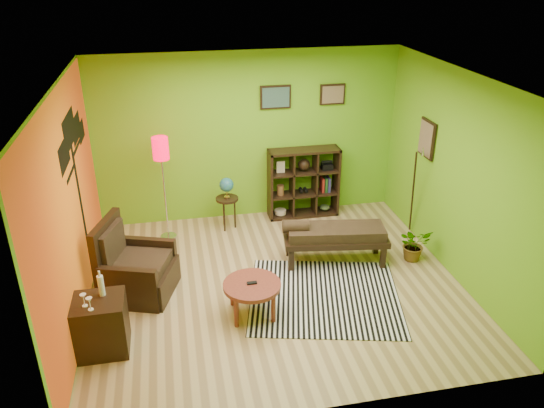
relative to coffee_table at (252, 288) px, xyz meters
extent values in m
plane|color=tan|center=(0.42, 0.57, -0.38)|extent=(5.00, 5.00, 0.00)
cube|color=#69B01B|center=(0.42, 2.82, 1.02)|extent=(5.00, 0.04, 2.80)
cube|color=#69B01B|center=(0.42, -1.68, 1.02)|extent=(5.00, 0.04, 2.80)
cube|color=#69B01B|center=(-2.08, 0.57, 1.02)|extent=(0.04, 4.50, 2.80)
cube|color=#69B01B|center=(2.92, 0.57, 1.02)|extent=(0.04, 4.50, 2.80)
cube|color=white|center=(0.42, 0.57, 2.42)|extent=(5.00, 4.50, 0.04)
cube|color=orange|center=(-2.06, 0.57, 1.02)|extent=(0.01, 4.45, 2.75)
cube|color=black|center=(-2.04, 1.12, 0.67)|extent=(0.01, 0.14, 2.10)
cube|color=black|center=(-2.04, 0.62, 1.67)|extent=(0.01, 0.65, 0.32)
cube|color=black|center=(-2.04, 1.17, 1.80)|extent=(0.01, 0.85, 0.40)
cube|color=black|center=(-2.04, 1.67, 1.67)|extent=(0.01, 0.70, 0.32)
cube|color=black|center=(-2.04, 2.02, 1.52)|extent=(0.01, 0.50, 0.26)
cube|color=black|center=(0.87, 2.79, 1.67)|extent=(0.50, 0.03, 0.38)
cube|color=#42685E|center=(0.87, 2.76, 1.67)|extent=(0.44, 0.01, 0.32)
cube|color=black|center=(1.82, 2.79, 1.67)|extent=(0.42, 0.03, 0.34)
cube|color=#8E7356|center=(1.82, 2.76, 1.67)|extent=(0.36, 0.01, 0.28)
cube|color=black|center=(2.89, 1.47, 1.27)|extent=(0.03, 0.44, 0.56)
cube|color=#8E7356|center=(2.87, 1.47, 1.27)|extent=(0.01, 0.38, 0.50)
cylinder|color=black|center=(2.77, 1.47, 0.40)|extent=(0.23, 0.34, 1.46)
cone|color=silver|center=(2.77, 1.32, 1.14)|extent=(0.08, 0.09, 0.16)
cube|color=silver|center=(1.00, 0.16, -0.38)|extent=(2.32, 2.15, 0.01)
cylinder|color=maroon|center=(0.00, 0.00, 0.04)|extent=(0.72, 0.72, 0.05)
cylinder|color=maroon|center=(0.23, 0.22, -0.19)|extent=(0.06, 0.06, 0.39)
cylinder|color=maroon|center=(-0.22, 0.23, -0.19)|extent=(0.06, 0.06, 0.39)
cylinder|color=maroon|center=(0.22, -0.23, -0.19)|extent=(0.06, 0.06, 0.39)
cylinder|color=maroon|center=(-0.23, -0.22, -0.19)|extent=(0.06, 0.06, 0.39)
cube|color=black|center=(0.00, 0.00, 0.07)|extent=(0.12, 0.05, 0.02)
cube|color=black|center=(-1.38, 0.74, -0.19)|extent=(1.06, 1.05, 0.38)
cube|color=black|center=(-1.76, 0.87, 0.14)|extent=(0.35, 0.81, 1.05)
cube|color=black|center=(-1.51, 0.37, -0.08)|extent=(0.75, 0.34, 0.61)
cube|color=black|center=(-1.26, 1.12, -0.08)|extent=(0.75, 0.34, 0.61)
cube|color=#F8BB76|center=(-1.35, 0.74, 0.07)|extent=(0.84, 0.83, 0.13)
cube|color=#F8BB76|center=(-1.69, 0.85, 0.33)|extent=(0.28, 0.61, 0.48)
cube|color=black|center=(-1.78, -0.33, -0.05)|extent=(0.57, 0.51, 0.67)
cylinder|color=white|center=(-1.73, -0.23, 0.41)|extent=(0.07, 0.07, 0.25)
cylinder|color=white|center=(-1.73, -0.23, 0.57)|extent=(0.02, 0.02, 0.07)
cylinder|color=white|center=(-1.90, -0.41, 0.29)|extent=(0.06, 0.06, 0.01)
cylinder|color=white|center=(-1.90, -0.41, 0.34)|extent=(0.01, 0.01, 0.09)
cone|color=white|center=(-1.90, -0.41, 0.41)|extent=(0.07, 0.07, 0.06)
cylinder|color=white|center=(-1.83, -0.49, 0.29)|extent=(0.06, 0.06, 0.01)
cylinder|color=white|center=(-1.83, -0.49, 0.34)|extent=(0.01, 0.01, 0.09)
cone|color=white|center=(-1.83, -0.49, 0.41)|extent=(0.07, 0.07, 0.06)
cylinder|color=silver|center=(-0.99, 2.23, -0.37)|extent=(0.25, 0.25, 0.03)
cylinder|color=silver|center=(-0.99, 2.23, 0.40)|extent=(0.02, 0.02, 1.56)
cylinder|color=red|center=(-0.99, 2.23, 1.12)|extent=(0.24, 0.24, 0.34)
cylinder|color=black|center=(-0.02, 2.36, 0.15)|extent=(0.37, 0.37, 0.04)
cylinder|color=black|center=(0.10, 2.35, -0.13)|extent=(0.03, 0.03, 0.51)
cylinder|color=black|center=(-0.07, 2.47, -0.13)|extent=(0.03, 0.03, 0.51)
cylinder|color=black|center=(-0.08, 2.26, -0.13)|extent=(0.03, 0.03, 0.51)
cylinder|color=gold|center=(-0.02, 2.36, 0.19)|extent=(0.09, 0.09, 0.02)
cylinder|color=gold|center=(-0.02, 2.36, 0.24)|extent=(0.01, 0.01, 0.09)
sphere|color=#1242A4|center=(-0.02, 2.36, 0.40)|extent=(0.23, 0.23, 0.23)
cube|color=black|center=(0.74, 2.60, 0.22)|extent=(0.04, 0.35, 1.20)
cube|color=black|center=(1.90, 2.60, 0.22)|extent=(0.04, 0.35, 1.20)
cube|color=black|center=(1.32, 2.60, -0.36)|extent=(1.20, 0.35, 0.04)
cube|color=black|center=(1.32, 2.60, 0.80)|extent=(1.20, 0.35, 0.04)
cube|color=black|center=(1.12, 2.60, 0.22)|extent=(0.03, 0.33, 1.12)
cube|color=black|center=(1.52, 2.60, 0.22)|extent=(0.03, 0.33, 1.12)
cube|color=black|center=(1.32, 2.60, 0.02)|extent=(1.12, 0.33, 0.03)
cube|color=black|center=(1.32, 2.60, 0.42)|extent=(1.12, 0.33, 0.03)
cylinder|color=#C8B495|center=(0.92, 2.60, -0.29)|extent=(0.20, 0.20, 0.07)
sphere|color=black|center=(1.32, 2.60, 0.55)|extent=(0.20, 0.20, 0.20)
cube|color=black|center=(1.72, 2.60, 0.49)|extent=(0.18, 0.15, 0.10)
cylinder|color=black|center=(1.28, 2.60, 0.09)|extent=(0.06, 0.12, 0.06)
cylinder|color=black|center=(1.36, 2.60, 0.09)|extent=(0.06, 0.12, 0.06)
ellipsoid|color=#384C26|center=(1.72, 2.60, -0.28)|extent=(0.18, 0.18, 0.09)
cylinder|color=brown|center=(0.92, 2.60, 0.12)|extent=(0.12, 0.12, 0.18)
cube|color=#C8B495|center=(0.92, 2.60, 0.54)|extent=(0.14, 0.03, 0.20)
cube|color=maroon|center=(1.65, 2.60, 0.16)|extent=(0.04, 0.18, 0.26)
cube|color=#1E4C1E|center=(1.71, 2.60, 0.16)|extent=(0.04, 0.18, 0.26)
cube|color=navy|center=(1.76, 2.60, 0.16)|extent=(0.04, 0.18, 0.26)
cube|color=black|center=(1.40, 1.00, -0.01)|extent=(1.56, 0.75, 0.09)
cube|color=#F8BB76|center=(1.40, 1.00, 0.11)|extent=(1.45, 0.67, 0.15)
cylinder|color=#F8BB76|center=(0.82, 1.09, 0.22)|extent=(0.40, 0.24, 0.19)
cube|color=black|center=(2.09, 1.12, -0.22)|extent=(0.09, 0.09, 0.33)
cube|color=black|center=(0.77, 1.31, -0.22)|extent=(0.09, 0.09, 0.33)
cube|color=black|center=(2.02, 0.69, -0.22)|extent=(0.09, 0.09, 0.33)
cube|color=black|center=(0.71, 0.88, -0.22)|extent=(0.09, 0.09, 0.33)
imported|color=#26661E|center=(2.56, 0.83, -0.18)|extent=(0.51, 0.56, 0.39)
camera|label=1|loc=(-0.84, -5.43, 3.74)|focal=35.00mm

